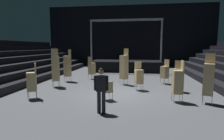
% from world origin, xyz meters
% --- Properties ---
extents(ground_plane, '(22.00, 30.00, 0.10)m').
position_xyz_m(ground_plane, '(0.00, 0.00, -0.05)').
color(ground_plane, '#515459').
extents(arena_end_wall, '(22.00, 0.30, 8.00)m').
position_xyz_m(arena_end_wall, '(0.00, 15.00, 4.00)').
color(arena_end_wall, black).
rests_on(arena_end_wall, ground_plane).
extents(stage_riser, '(7.43, 3.29, 5.28)m').
position_xyz_m(stage_riser, '(0.00, 9.79, 0.62)').
color(stage_riser, black).
rests_on(stage_riser, ground_plane).
extents(man_with_tie, '(0.57, 0.28, 1.79)m').
position_xyz_m(man_with_tie, '(-0.11, -3.12, 1.02)').
color(man_with_tie, black).
rests_on(man_with_tie, ground_plane).
extents(chair_stack_front_left, '(0.57, 0.57, 2.31)m').
position_xyz_m(chair_stack_front_left, '(4.46, -1.23, 1.15)').
color(chair_stack_front_left, '#B2B5BA').
rests_on(chair_stack_front_left, ground_plane).
extents(chair_stack_front_right, '(0.56, 0.56, 1.79)m').
position_xyz_m(chair_stack_front_right, '(3.56, 0.95, 0.90)').
color(chair_stack_front_right, '#B2B5BA').
rests_on(chair_stack_front_right, ground_plane).
extents(chair_stack_mid_left, '(0.55, 0.55, 2.48)m').
position_xyz_m(chair_stack_mid_left, '(-3.96, 1.16, 1.24)').
color(chair_stack_mid_left, '#B2B5BA').
rests_on(chair_stack_mid_left, ground_plane).
extents(chair_stack_mid_right, '(0.62, 0.62, 1.79)m').
position_xyz_m(chair_stack_mid_right, '(-2.39, 4.28, 0.90)').
color(chair_stack_mid_right, '#B2B5BA').
rests_on(chair_stack_mid_right, ground_plane).
extents(chair_stack_mid_centre, '(0.62, 0.62, 2.48)m').
position_xyz_m(chair_stack_mid_centre, '(0.34, 2.52, 1.24)').
color(chair_stack_mid_centre, '#B2B5BA').
rests_on(chair_stack_mid_centre, ground_plane).
extents(chair_stack_rear_left, '(0.59, 0.59, 1.79)m').
position_xyz_m(chair_stack_rear_left, '(-3.92, -1.62, 0.90)').
color(chair_stack_rear_left, '#B2B5BA').
rests_on(chair_stack_rear_left, ground_plane).
extents(chair_stack_rear_right, '(0.56, 0.56, 1.71)m').
position_xyz_m(chair_stack_rear_right, '(1.34, 0.98, 0.86)').
color(chair_stack_rear_right, '#B2B5BA').
rests_on(chair_stack_rear_right, ground_plane).
extents(chair_stack_rear_centre, '(0.47, 0.47, 1.96)m').
position_xyz_m(chair_stack_rear_centre, '(3.14, -1.15, 0.98)').
color(chair_stack_rear_centre, '#B2B5BA').
rests_on(chair_stack_rear_centre, ground_plane).
extents(chair_stack_aisle_left, '(0.46, 0.46, 2.39)m').
position_xyz_m(chair_stack_aisle_left, '(-3.91, 3.03, 1.19)').
color(chair_stack_aisle_left, '#B2B5BA').
rests_on(chair_stack_aisle_left, ground_plane).
extents(chair_stack_aisle_right, '(0.62, 0.62, 1.71)m').
position_xyz_m(chair_stack_aisle_right, '(3.14, 3.20, 0.86)').
color(chair_stack_aisle_right, '#B2B5BA').
rests_on(chair_stack_aisle_right, ground_plane).
extents(loose_chair_near_man, '(0.61, 0.61, 0.95)m').
position_xyz_m(loose_chair_near_man, '(-0.13, -1.38, 0.53)').
color(loose_chair_near_man, '#B2B5BA').
rests_on(loose_chair_near_man, ground_plane).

